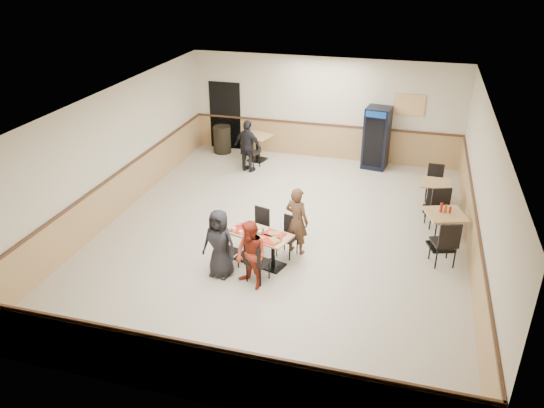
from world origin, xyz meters
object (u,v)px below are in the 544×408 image
(lone_diner, at_px, (248,146))
(side_table_far, at_px, (435,192))
(diner_woman_right, at_px, (251,255))
(diner_woman_left, at_px, (219,244))
(main_table, at_px, (260,243))
(back_table, at_px, (257,144))
(side_table_near, at_px, (444,225))
(pepsi_cooler, at_px, (376,138))
(trash_bin, at_px, (222,139))
(diner_man_opposite, at_px, (297,221))

(lone_diner, xyz_separation_m, side_table_far, (5.08, -1.17, -0.26))
(diner_woman_right, bearing_deg, diner_woman_left, -166.31)
(main_table, height_order, back_table, back_table)
(back_table, bearing_deg, lone_diner, -90.00)
(diner_woman_left, bearing_deg, side_table_near, 35.85)
(diner_woman_right, bearing_deg, side_table_far, 82.44)
(main_table, bearing_deg, pepsi_cooler, 90.17)
(trash_bin, bearing_deg, back_table, -15.75)
(diner_woman_right, height_order, pepsi_cooler, pepsi_cooler)
(side_table_near, xyz_separation_m, trash_bin, (-6.50, 4.20, -0.12))
(side_table_far, bearing_deg, diner_woman_left, -134.81)
(diner_woman_left, distance_m, diner_man_opposite, 1.75)
(back_table, xyz_separation_m, pepsi_cooler, (3.43, 0.39, 0.37))
(side_table_near, distance_m, back_table, 6.52)
(trash_bin, bearing_deg, pepsi_cooler, 0.53)
(pepsi_cooler, bearing_deg, diner_man_opposite, -93.99)
(lone_diner, bearing_deg, trash_bin, -27.23)
(diner_woman_right, bearing_deg, diner_man_opposite, 100.33)
(diner_man_opposite, height_order, trash_bin, diner_man_opposite)
(pepsi_cooler, distance_m, trash_bin, 4.69)
(side_table_near, distance_m, pepsi_cooler, 4.63)
(side_table_near, bearing_deg, side_table_far, 95.72)
(trash_bin, bearing_deg, diner_woman_left, -70.09)
(diner_woman_left, height_order, pepsi_cooler, pepsi_cooler)
(diner_man_opposite, bearing_deg, side_table_far, -115.40)
(side_table_near, bearing_deg, diner_man_opposite, -161.68)
(main_table, bearing_deg, side_table_far, 61.83)
(trash_bin, bearing_deg, diner_man_opposite, -55.53)
(diner_man_opposite, distance_m, side_table_near, 3.11)
(trash_bin, bearing_deg, main_table, -63.12)
(diner_woman_right, relative_size, side_table_far, 1.84)
(diner_woman_left, bearing_deg, trash_bin, 117.74)
(lone_diner, height_order, side_table_far, lone_diner)
(diner_man_opposite, distance_m, pepsi_cooler, 5.34)
(main_table, distance_m, diner_woman_right, 0.87)
(diner_woman_right, bearing_deg, trash_bin, 144.88)
(main_table, xyz_separation_m, side_table_near, (3.56, 1.60, 0.09))
(side_table_near, distance_m, trash_bin, 7.74)
(diner_man_opposite, relative_size, trash_bin, 1.74)
(diner_woman_right, xyz_separation_m, lone_diner, (-1.78, 5.40, 0.07))
(diner_man_opposite, bearing_deg, pepsi_cooler, -82.57)
(diner_woman_right, xyz_separation_m, trash_bin, (-3.02, 6.63, -0.26))
(diner_woman_left, xyz_separation_m, side_table_near, (4.17, 2.22, -0.16))
(main_table, height_order, side_table_far, side_table_far)
(trash_bin, bearing_deg, lone_diner, -44.79)
(lone_diner, relative_size, side_table_far, 2.03)
(lone_diner, distance_m, back_table, 0.91)
(diner_woman_left, bearing_deg, main_table, 53.25)
(pepsi_cooler, relative_size, trash_bin, 2.10)
(main_table, distance_m, lone_diner, 4.88)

